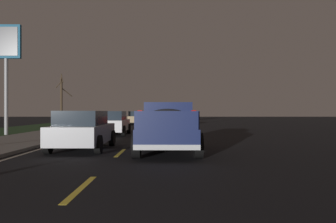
% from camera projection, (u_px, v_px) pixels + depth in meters
% --- Properties ---
extents(ground, '(144.00, 144.00, 0.00)m').
position_uv_depth(ground, '(146.00, 129.00, 28.93)').
color(ground, black).
extents(sidewalk_shoulder, '(108.00, 4.00, 0.12)m').
position_uv_depth(sidewalk_shoulder, '(79.00, 129.00, 28.90)').
color(sidewalk_shoulder, slate).
rests_on(sidewalk_shoulder, ground).
extents(grass_verge, '(108.00, 6.00, 0.01)m').
position_uv_depth(grass_verge, '(19.00, 129.00, 28.88)').
color(grass_verge, '#1E3819').
rests_on(grass_verge, ground).
extents(lane_markings, '(108.00, 3.54, 0.01)m').
position_uv_depth(lane_markings, '(119.00, 128.00, 30.98)').
color(lane_markings, yellow).
rests_on(lane_markings, ground).
extents(pickup_truck, '(5.46, 2.35, 1.87)m').
position_uv_depth(pickup_truck, '(168.00, 126.00, 12.93)').
color(pickup_truck, '#141E4C').
rests_on(pickup_truck, ground).
extents(sedan_silver, '(4.41, 2.04, 1.54)m').
position_uv_depth(sedan_silver, '(83.00, 130.00, 13.64)').
color(sedan_silver, '#B2B5BA').
rests_on(sedan_silver, ground).
extents(sedan_white, '(4.40, 2.02, 1.54)m').
position_uv_depth(sedan_white, '(112.00, 123.00, 22.18)').
color(sedan_white, silver).
rests_on(sedan_white, ground).
extents(sedan_tan, '(4.40, 2.02, 1.54)m').
position_uv_depth(sedan_tan, '(136.00, 118.00, 40.07)').
color(sedan_tan, '#9E845B').
rests_on(sedan_tan, ground).
extents(sedan_red, '(4.42, 2.05, 1.54)m').
position_uv_depth(sedan_red, '(168.00, 118.00, 36.61)').
color(sedan_red, maroon).
rests_on(sedan_red, ground).
extents(gas_price_sign, '(0.27, 1.90, 7.17)m').
position_uv_depth(gas_price_sign, '(6.00, 52.00, 22.37)').
color(gas_price_sign, '#99999E').
rests_on(gas_price_sign, ground).
extents(bare_tree_far, '(1.80, 1.83, 6.08)m').
position_uv_depth(bare_tree_far, '(62.00, 99.00, 41.43)').
color(bare_tree_far, '#423323').
rests_on(bare_tree_far, ground).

